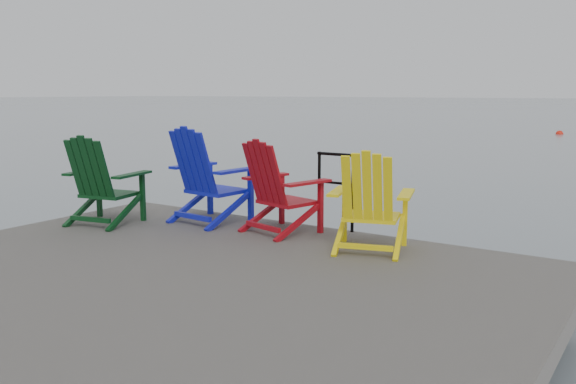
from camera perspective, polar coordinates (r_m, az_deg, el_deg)
The scene contains 8 objects.
ground at distance 5.52m, azimuth -10.72°, elevation -13.02°, with size 400.00×400.00×0.00m, color slate.
dock at distance 5.40m, azimuth -10.84°, elevation -9.61°, with size 6.00×5.00×1.40m.
handrail at distance 7.02m, azimuth 4.49°, elevation 0.79°, with size 0.48×0.04×0.90m.
chair_green at distance 7.64m, azimuth -17.05°, elevation 1.04°, with size 0.95×0.90×1.06m.
chair_blue at distance 7.46m, azimuth -7.55°, elevation 1.54°, with size 0.99×0.92×1.15m.
chair_red at distance 6.86m, azimuth -0.90°, elevation 0.49°, with size 0.96×0.91×1.05m.
chair_yellow at distance 6.10m, azimuth 7.68°, elevation -0.89°, with size 0.95×0.90×1.01m.
buoy_b at distance 33.04m, azimuth 24.06°, elevation 4.96°, with size 0.37×0.37×0.37m, color red.
Camera 1 is at (3.58, -3.65, 2.09)m, focal length 38.00 mm.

